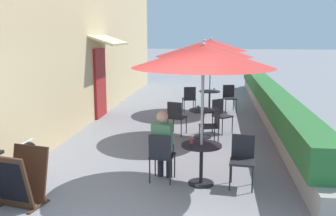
{
  "coord_description": "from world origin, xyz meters",
  "views": [
    {
      "loc": [
        1.15,
        -4.34,
        2.53
      ],
      "look_at": [
        0.15,
        3.31,
        1.0
      ],
      "focal_mm": 40.0,
      "sensor_mm": 36.0,
      "label": 1
    }
  ],
  "objects_px": {
    "patio_table_far": "(209,98)",
    "cafe_chair_far_left": "(189,97)",
    "coffee_cup_far": "(214,90)",
    "patio_umbrella_near": "(203,56)",
    "cafe_chair_far_right": "(229,96)",
    "cafe_chair_near_left": "(242,157)",
    "patio_umbrella_mid": "(204,49)",
    "menu_board": "(20,178)",
    "patio_table_mid": "(203,119)",
    "patio_table_near": "(201,157)",
    "cafe_chair_mid_right": "(212,123)",
    "cafe_chair_mid_back": "(221,113)",
    "cafe_chair_near_right": "(161,153)",
    "patio_umbrella_far": "(211,45)",
    "cafe_chair_mid_left": "(176,115)",
    "coffee_cup_mid": "(198,108)",
    "coffee_cup_near": "(191,141)",
    "bicycle_leaning": "(10,169)",
    "seated_patron_near_right": "(163,142)"
  },
  "relations": [
    {
      "from": "patio_table_far",
      "to": "cafe_chair_far_left",
      "type": "relative_size",
      "value": 0.81
    },
    {
      "from": "cafe_chair_far_left",
      "to": "coffee_cup_far",
      "type": "bearing_deg",
      "value": 6.24
    },
    {
      "from": "patio_umbrella_near",
      "to": "cafe_chair_far_right",
      "type": "distance_m",
      "value": 6.53
    },
    {
      "from": "cafe_chair_near_left",
      "to": "patio_table_far",
      "type": "bearing_deg",
      "value": -77.76
    },
    {
      "from": "patio_umbrella_mid",
      "to": "menu_board",
      "type": "xyz_separation_m",
      "value": [
        -2.55,
        -4.11,
        -1.76
      ]
    },
    {
      "from": "patio_umbrella_mid",
      "to": "patio_table_far",
      "type": "bearing_deg",
      "value": 88.17
    },
    {
      "from": "patio_table_mid",
      "to": "menu_board",
      "type": "xyz_separation_m",
      "value": [
        -2.55,
        -4.11,
        -0.06
      ]
    },
    {
      "from": "patio_table_far",
      "to": "cafe_chair_far_left",
      "type": "height_order",
      "value": "cafe_chair_far_left"
    },
    {
      "from": "patio_table_near",
      "to": "cafe_chair_mid_right",
      "type": "relative_size",
      "value": 0.81
    },
    {
      "from": "patio_table_near",
      "to": "cafe_chair_mid_back",
      "type": "bearing_deg",
      "value": 84.26
    },
    {
      "from": "cafe_chair_far_right",
      "to": "coffee_cup_far",
      "type": "xyz_separation_m",
      "value": [
        -0.5,
        -0.18,
        0.23
      ]
    },
    {
      "from": "patio_table_mid",
      "to": "coffee_cup_far",
      "type": "bearing_deg",
      "value": 85.56
    },
    {
      "from": "cafe_chair_near_right",
      "to": "cafe_chair_near_left",
      "type": "bearing_deg",
      "value": 6.4
    },
    {
      "from": "patio_umbrella_far",
      "to": "coffee_cup_far",
      "type": "height_order",
      "value": "patio_umbrella_far"
    },
    {
      "from": "cafe_chair_near_right",
      "to": "coffee_cup_far",
      "type": "bearing_deg",
      "value": 88.01
    },
    {
      "from": "cafe_chair_near_right",
      "to": "cafe_chair_far_right",
      "type": "bearing_deg",
      "value": 83.8
    },
    {
      "from": "cafe_chair_mid_left",
      "to": "cafe_chair_far_left",
      "type": "xyz_separation_m",
      "value": [
        0.13,
        2.74,
        0.0
      ]
    },
    {
      "from": "coffee_cup_mid",
      "to": "patio_table_near",
      "type": "bearing_deg",
      "value": -86.0
    },
    {
      "from": "patio_table_mid",
      "to": "coffee_cup_far",
      "type": "xyz_separation_m",
      "value": [
        0.24,
        3.14,
        0.27
      ]
    },
    {
      "from": "cafe_chair_near_left",
      "to": "cafe_chair_far_left",
      "type": "xyz_separation_m",
      "value": [
        -1.32,
        5.81,
        0.0
      ]
    },
    {
      "from": "patio_umbrella_near",
      "to": "coffee_cup_near",
      "type": "relative_size",
      "value": 26.74
    },
    {
      "from": "bicycle_leaning",
      "to": "patio_umbrella_far",
      "type": "bearing_deg",
      "value": 68.83
    },
    {
      "from": "cafe_chair_far_right",
      "to": "menu_board",
      "type": "relative_size",
      "value": 1.02
    },
    {
      "from": "cafe_chair_mid_left",
      "to": "seated_patron_near_right",
      "type": "bearing_deg",
      "value": -72.23
    },
    {
      "from": "cafe_chair_far_left",
      "to": "menu_board",
      "type": "distance_m",
      "value": 7.25
    },
    {
      "from": "cafe_chair_near_left",
      "to": "menu_board",
      "type": "distance_m",
      "value": 3.52
    },
    {
      "from": "coffee_cup_far",
      "to": "bicycle_leaning",
      "type": "xyz_separation_m",
      "value": [
        -3.28,
        -6.7,
        -0.41
      ]
    },
    {
      "from": "cafe_chair_near_right",
      "to": "cafe_chair_far_left",
      "type": "xyz_separation_m",
      "value": [
        0.05,
        5.82,
        0.0
      ]
    },
    {
      "from": "cafe_chair_near_left",
      "to": "patio_table_far",
      "type": "xyz_separation_m",
      "value": [
        -0.67,
        6.04,
        -0.04
      ]
    },
    {
      "from": "patio_table_near",
      "to": "cafe_chair_mid_left",
      "type": "xyz_separation_m",
      "value": [
        -0.76,
        3.07,
        0.04
      ]
    },
    {
      "from": "patio_table_near",
      "to": "menu_board",
      "type": "distance_m",
      "value": 2.88
    },
    {
      "from": "cafe_chair_far_right",
      "to": "cafe_chair_mid_back",
      "type": "bearing_deg",
      "value": 70.39
    },
    {
      "from": "cafe_chair_mid_left",
      "to": "patio_table_far",
      "type": "distance_m",
      "value": 3.07
    },
    {
      "from": "patio_table_near",
      "to": "cafe_chair_far_right",
      "type": "height_order",
      "value": "cafe_chair_far_right"
    },
    {
      "from": "cafe_chair_mid_right",
      "to": "cafe_chair_far_right",
      "type": "height_order",
      "value": "same"
    },
    {
      "from": "patio_umbrella_mid",
      "to": "patio_table_mid",
      "type": "bearing_deg",
      "value": 180.0
    },
    {
      "from": "coffee_cup_mid",
      "to": "patio_umbrella_far",
      "type": "xyz_separation_m",
      "value": [
        0.22,
        3.07,
        1.43
      ]
    },
    {
      "from": "cafe_chair_far_right",
      "to": "coffee_cup_far",
      "type": "height_order",
      "value": "cafe_chair_far_right"
    },
    {
      "from": "cafe_chair_near_right",
      "to": "cafe_chair_far_left",
      "type": "relative_size",
      "value": 1.0
    },
    {
      "from": "patio_table_near",
      "to": "cafe_chair_far_left",
      "type": "distance_m",
      "value": 5.85
    },
    {
      "from": "patio_umbrella_near",
      "to": "seated_patron_near_right",
      "type": "xyz_separation_m",
      "value": [
        -0.67,
        0.1,
        -1.49
      ]
    },
    {
      "from": "cafe_chair_near_right",
      "to": "patio_umbrella_near",
      "type": "bearing_deg",
      "value": 6.4
    },
    {
      "from": "seated_patron_near_right",
      "to": "coffee_cup_near",
      "type": "xyz_separation_m",
      "value": [
        0.5,
        -0.08,
        0.06
      ]
    },
    {
      "from": "seated_patron_near_right",
      "to": "patio_umbrella_mid",
      "type": "height_order",
      "value": "patio_umbrella_mid"
    },
    {
      "from": "cafe_chair_near_left",
      "to": "cafe_chair_far_left",
      "type": "height_order",
      "value": "same"
    },
    {
      "from": "patio_table_mid",
      "to": "seated_patron_near_right",
      "type": "bearing_deg",
      "value": -101.63
    },
    {
      "from": "patio_table_near",
      "to": "patio_table_far",
      "type": "height_order",
      "value": "same"
    },
    {
      "from": "coffee_cup_near",
      "to": "cafe_chair_near_left",
      "type": "bearing_deg",
      "value": -1.41
    },
    {
      "from": "coffee_cup_mid",
      "to": "patio_umbrella_near",
      "type": "bearing_deg",
      "value": -86.0
    },
    {
      "from": "coffee_cup_near",
      "to": "cafe_chair_far_right",
      "type": "distance_m",
      "value": 6.31
    }
  ]
}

